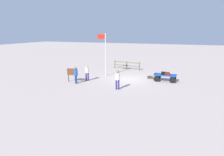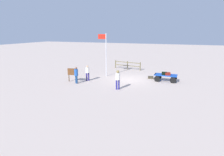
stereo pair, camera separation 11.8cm
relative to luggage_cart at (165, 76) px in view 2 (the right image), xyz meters
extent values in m
plane|color=#BCA89C|center=(3.64, 0.70, -0.50)|extent=(120.00, 120.00, 0.00)
cube|color=#1442AB|center=(-0.02, 0.00, 0.15)|extent=(2.19, 1.03, 0.10)
cube|color=#1442AB|center=(1.02, -0.01, 0.15)|extent=(0.09, 0.96, 0.10)
cylinder|color=black|center=(0.75, 0.52, -0.20)|extent=(0.59, 0.12, 0.59)
cylinder|color=black|center=(0.74, -0.53, -0.20)|extent=(0.59, 0.12, 0.59)
cylinder|color=black|center=(-0.78, 0.53, -0.20)|extent=(0.59, 0.12, 0.59)
cylinder|color=black|center=(-0.79, -0.52, -0.20)|extent=(0.59, 0.12, 0.59)
cube|color=black|center=(0.11, 0.20, 0.34)|extent=(0.56, 0.45, 0.28)
cube|color=maroon|center=(-0.22, 0.24, 0.34)|extent=(0.56, 0.45, 0.27)
cube|color=#393326|center=(1.58, -0.58, -0.37)|extent=(0.62, 0.43, 0.25)
cylinder|color=navy|center=(3.41, 4.40, -0.07)|extent=(0.14, 0.14, 0.86)
cylinder|color=navy|center=(3.59, 4.49, -0.07)|extent=(0.14, 0.14, 0.86)
cylinder|color=silver|center=(3.50, 4.45, 0.66)|extent=(0.50, 0.50, 0.59)
sphere|color=olive|center=(3.50, 4.45, 1.08)|extent=(0.25, 0.25, 0.25)
cylinder|color=navy|center=(7.31, 2.63, -0.08)|extent=(0.14, 0.14, 0.83)
cylinder|color=navy|center=(7.47, 2.75, -0.08)|extent=(0.14, 0.14, 0.83)
cylinder|color=silver|center=(7.39, 2.69, 0.61)|extent=(0.52, 0.52, 0.55)
sphere|color=tan|center=(7.39, 2.69, 0.98)|extent=(0.20, 0.20, 0.20)
cylinder|color=navy|center=(7.81, 4.08, -0.11)|extent=(0.14, 0.14, 0.76)
cylinder|color=navy|center=(7.98, 3.98, -0.11)|extent=(0.14, 0.14, 0.76)
cylinder|color=#2052A5|center=(7.89, 4.03, 0.59)|extent=(0.50, 0.50, 0.64)
sphere|color=#8B5E4D|center=(7.89, 4.03, 1.02)|extent=(0.22, 0.22, 0.22)
cylinder|color=silver|center=(6.45, 0.08, 1.86)|extent=(0.10, 0.10, 4.71)
cube|color=red|center=(6.94, 0.08, 3.85)|extent=(0.88, 0.07, 0.52)
cylinder|color=#4C3319|center=(8.19, 3.50, -0.16)|extent=(0.08, 0.08, 0.67)
cylinder|color=#4C3319|center=(8.99, 3.65, -0.16)|extent=(0.08, 0.08, 0.67)
cube|color=brown|center=(8.59, 3.58, 0.51)|extent=(1.01, 0.25, 0.67)
cylinder|color=brown|center=(3.65, -4.43, 0.04)|extent=(0.12, 0.12, 1.07)
cylinder|color=brown|center=(5.44, -4.70, 0.04)|extent=(0.12, 0.12, 1.07)
cylinder|color=brown|center=(7.23, -4.97, 0.04)|extent=(0.12, 0.12, 1.07)
cube|color=brown|center=(5.44, -4.70, 0.42)|extent=(3.59, 0.62, 0.08)
cube|color=brown|center=(5.44, -4.70, -0.01)|extent=(3.59, 0.62, 0.08)
camera|label=1|loc=(-1.85, 19.68, 4.42)|focal=31.11mm
camera|label=2|loc=(-1.96, 19.63, 4.42)|focal=31.11mm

